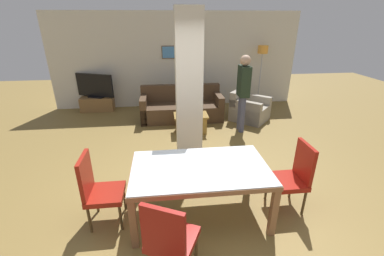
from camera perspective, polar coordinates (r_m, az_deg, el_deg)
The scene contains 15 objects.
ground_plane at distance 3.79m, azimuth 1.68°, elevation -18.28°, with size 18.00×18.00×0.00m, color olive.
back_wall at distance 7.80m, azimuth -3.46°, elevation 14.70°, with size 7.20×0.09×2.70m.
divider_pillar at distance 4.65m, azimuth -0.71°, elevation 8.81°, with size 0.47×0.38×2.70m.
dining_table at distance 3.42m, azimuth 1.80°, elevation -10.59°, with size 1.78×1.05×0.75m.
dining_chair_head_right at distance 3.85m, azimuth 21.67°, elevation -9.60°, with size 0.46×0.46×0.99m.
dining_chair_near_left at distance 2.74m, azimuth -5.09°, elevation -23.12°, with size 0.61×0.61×0.99m.
dining_chair_head_left at distance 3.54m, azimuth -20.19°, elevation -12.37°, with size 0.46×0.46×0.99m.
sofa at distance 6.87m, azimuth -2.34°, elevation 4.46°, with size 2.12×0.85×0.86m.
armchair at distance 6.97m, azimuth 12.49°, elevation 4.01°, with size 1.18×1.17×0.77m.
coffee_table at distance 6.05m, azimuth -0.26°, elevation 1.09°, with size 0.78×0.48×0.44m.
bottle at distance 6.04m, azimuth -2.23°, elevation 4.22°, with size 0.08×0.08×0.27m.
tv_stand at distance 8.01m, azimuth -20.26°, elevation 5.05°, with size 0.92×0.40×0.40m.
tv_screen at distance 7.87m, azimuth -20.80°, elevation 8.71°, with size 1.07×0.47×0.68m.
floor_lamp at distance 7.98m, azimuth 15.35°, elevation 15.17°, with size 0.29×0.29×1.79m.
standing_person at distance 6.01m, azimuth 11.33°, elevation 8.59°, with size 0.23×0.39×1.78m.
Camera 1 is at (-0.43, -2.80, 2.52)m, focal length 24.00 mm.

